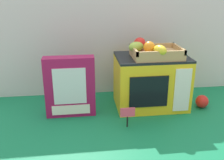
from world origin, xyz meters
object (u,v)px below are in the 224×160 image
at_px(food_groups_crate, 153,51).
at_px(cookie_set_box, 70,87).
at_px(price_sign, 128,114).
at_px(loose_toy_apple, 202,101).
at_px(toy_microwave, 151,81).

relative_size(food_groups_crate, cookie_set_box, 0.88).
xyz_separation_m(price_sign, loose_toy_apple, (0.44, 0.16, -0.03)).
relative_size(toy_microwave, cookie_set_box, 1.22).
height_order(toy_microwave, cookie_set_box, cookie_set_box).
bearing_deg(price_sign, toy_microwave, 52.35).
relative_size(toy_microwave, price_sign, 3.75).
bearing_deg(toy_microwave, food_groups_crate, -107.28).
xyz_separation_m(food_groups_crate, price_sign, (-0.16, -0.19, -0.25)).
distance_m(food_groups_crate, loose_toy_apple, 0.40).
xyz_separation_m(food_groups_crate, cookie_set_box, (-0.42, -0.03, -0.16)).
distance_m(toy_microwave, loose_toy_apple, 0.30).
relative_size(price_sign, loose_toy_apple, 1.44).
distance_m(toy_microwave, price_sign, 0.28).
bearing_deg(food_groups_crate, toy_microwave, 72.72).
height_order(food_groups_crate, price_sign, food_groups_crate).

